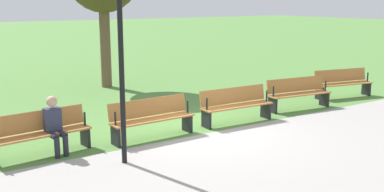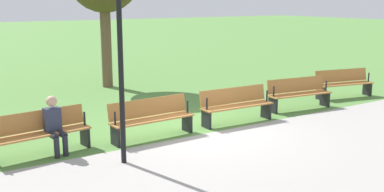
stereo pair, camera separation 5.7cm
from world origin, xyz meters
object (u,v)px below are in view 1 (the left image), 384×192
lamp_post (119,1)px  bench_3 (151,117)px  bench_2 (236,104)px  bench_1 (298,92)px  bench_0 (342,82)px  bench_4 (40,132)px  person_seated (55,124)px

lamp_post → bench_3: bearing=-136.4°
bench_2 → lamp_post: (3.64, 1.15, 2.60)m
bench_3 → bench_1: bearing=180.0°
bench_1 → lamp_post: 6.74m
bench_2 → bench_3: same height
bench_0 → bench_4: size_ratio=1.01×
bench_2 → lamp_post: bearing=19.8°
bench_2 → bench_4: (4.86, -0.19, 0.00)m
bench_4 → bench_0: bearing=175.5°
bench_3 → lamp_post: (1.21, 1.15, 2.60)m
bench_0 → person_seated: (9.43, 0.49, 0.16)m
person_seated → bench_0: bearing=176.3°
bench_0 → bench_4: same height
bench_0 → lamp_post: lamp_post is taller
bench_2 → bench_3: (2.43, 0.00, 0.00)m
bench_1 → bench_3: 4.86m
bench_3 → lamp_post: 3.09m
bench_2 → lamp_post: size_ratio=0.45×
person_seated → bench_2: bearing=172.4°
person_seated → lamp_post: bearing=121.2°
bench_1 → lamp_post: lamp_post is taller
bench_3 → bench_2: bearing=177.8°
bench_1 → lamp_post: size_ratio=0.45×
bench_3 → lamp_post: lamp_post is taller
bench_0 → bench_3: bearing=15.7°
bench_2 → bench_0: bearing=-171.1°
bench_2 → bench_1: bearing=-173.3°
bench_1 → bench_4: 7.29m
bench_1 → bench_4: bearing=6.7°
bench_0 → person_seated: person_seated is taller
bench_0 → bench_2: size_ratio=1.02×
bench_1 → bench_3: same height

